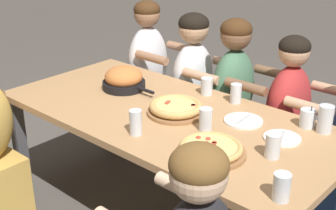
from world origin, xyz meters
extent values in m
cube|color=tan|center=(0.00, 0.00, 0.73)|extent=(1.99, 0.93, 0.04)
cube|color=#4C4C51|center=(-0.94, -0.41, 0.35)|extent=(0.07, 0.07, 0.71)
cube|color=#4C4C51|center=(-0.94, 0.41, 0.35)|extent=(0.07, 0.07, 0.71)
cylinder|color=#996B42|center=(0.04, 0.02, 0.76)|extent=(0.32, 0.32, 0.02)
torus|color=tan|center=(0.04, 0.02, 0.79)|extent=(0.30, 0.30, 0.04)
cylinder|color=#E5C675|center=(0.04, 0.02, 0.78)|extent=(0.25, 0.25, 0.04)
cylinder|color=#C6422D|center=(-0.02, 0.02, 0.81)|extent=(0.02, 0.02, 0.01)
cylinder|color=#C6422D|center=(0.12, 0.08, 0.81)|extent=(0.02, 0.02, 0.01)
cylinder|color=#C6422D|center=(0.12, 0.08, 0.81)|extent=(0.02, 0.02, 0.01)
cylinder|color=#C6422D|center=(-0.01, 0.00, 0.81)|extent=(0.02, 0.02, 0.01)
cylinder|color=#996B42|center=(0.46, -0.22, 0.76)|extent=(0.33, 0.33, 0.02)
torus|color=tan|center=(0.46, -0.22, 0.78)|extent=(0.30, 0.30, 0.03)
cylinder|color=#E5C675|center=(0.46, -0.22, 0.78)|extent=(0.26, 0.26, 0.03)
cylinder|color=#C6422D|center=(0.37, -0.19, 0.80)|extent=(0.02, 0.02, 0.01)
cylinder|color=#C6422D|center=(0.46, -0.20, 0.80)|extent=(0.02, 0.02, 0.01)
cylinder|color=#C6422D|center=(0.46, -0.19, 0.80)|extent=(0.02, 0.02, 0.01)
cylinder|color=#C6422D|center=(0.47, -0.29, 0.80)|extent=(0.02, 0.02, 0.01)
cylinder|color=#C6422D|center=(0.41, -0.17, 0.80)|extent=(0.02, 0.02, 0.01)
cylinder|color=#C6422D|center=(0.43, -0.21, 0.80)|extent=(0.02, 0.02, 0.01)
cylinder|color=black|center=(-0.47, 0.10, 0.77)|extent=(0.27, 0.27, 0.05)
cylinder|color=black|center=(-0.27, 0.10, 0.79)|extent=(0.12, 0.02, 0.02)
ellipsoid|color=#C17038|center=(-0.47, 0.10, 0.83)|extent=(0.24, 0.24, 0.13)
cylinder|color=white|center=(0.64, 0.14, 0.75)|extent=(0.19, 0.19, 0.01)
cube|color=#B7B7BC|center=(0.64, 0.14, 0.76)|extent=(0.06, 0.13, 0.01)
cylinder|color=white|center=(0.38, 0.19, 0.75)|extent=(0.21, 0.21, 0.01)
cube|color=#B7B7BC|center=(0.38, 0.19, 0.76)|extent=(0.02, 0.15, 0.01)
cylinder|color=silver|center=(0.66, 0.35, 0.80)|extent=(0.08, 0.08, 0.10)
cylinder|color=#1EA8DB|center=(0.66, 0.35, 0.78)|extent=(0.07, 0.07, 0.07)
cylinder|color=black|center=(0.68, 0.35, 0.81)|extent=(0.00, 0.01, 0.12)
cylinder|color=silver|center=(0.19, 0.38, 0.81)|extent=(0.07, 0.07, 0.12)
cylinder|color=silver|center=(0.19, 0.38, 0.78)|extent=(0.06, 0.06, 0.07)
cylinder|color=silver|center=(-0.01, 0.37, 0.80)|extent=(0.07, 0.07, 0.10)
cylinder|color=black|center=(-0.01, 0.37, 0.77)|extent=(0.06, 0.06, 0.05)
cylinder|color=silver|center=(0.69, -0.05, 0.81)|extent=(0.07, 0.07, 0.12)
cylinder|color=silver|center=(0.69, -0.05, 0.78)|extent=(0.06, 0.06, 0.07)
cylinder|color=silver|center=(0.05, -0.30, 0.81)|extent=(0.06, 0.06, 0.13)
cylinder|color=silver|center=(0.29, -0.03, 0.81)|extent=(0.07, 0.07, 0.12)
cylinder|color=silver|center=(0.89, -0.33, 0.81)|extent=(0.07, 0.07, 0.12)
cylinder|color=black|center=(0.89, -0.33, 0.79)|extent=(0.06, 0.06, 0.08)
cylinder|color=silver|center=(0.75, 0.36, 0.82)|extent=(0.08, 0.08, 0.15)
cylinder|color=silver|center=(0.75, 0.36, 0.80)|extent=(0.07, 0.07, 0.11)
cube|color=#477556|center=(-0.03, 0.69, 0.21)|extent=(0.32, 0.34, 0.43)
ellipsoid|color=#477556|center=(-0.03, 0.69, 0.70)|extent=(0.24, 0.36, 0.54)
sphere|color=brown|center=(-0.03, 0.69, 1.06)|extent=(0.20, 0.20, 0.20)
ellipsoid|color=#422814|center=(-0.03, 0.69, 1.10)|extent=(0.21, 0.21, 0.14)
cylinder|color=brown|center=(0.18, 0.86, 0.81)|extent=(0.28, 0.06, 0.06)
cylinder|color=brown|center=(0.18, 0.52, 0.81)|extent=(0.28, 0.06, 0.06)
cube|color=silver|center=(-0.82, 0.69, 0.21)|extent=(0.32, 0.34, 0.43)
ellipsoid|color=silver|center=(-0.82, 0.69, 0.71)|extent=(0.24, 0.36, 0.56)
sphere|color=#9E7051|center=(-0.82, 0.69, 1.08)|extent=(0.19, 0.19, 0.19)
ellipsoid|color=#422814|center=(-0.82, 0.69, 1.11)|extent=(0.20, 0.20, 0.14)
cylinder|color=#9E7051|center=(-0.61, 0.86, 0.83)|extent=(0.28, 0.06, 0.06)
cylinder|color=#9E7051|center=(-0.61, 0.52, 0.83)|extent=(0.28, 0.06, 0.06)
cube|color=#B22D2D|center=(0.38, 0.69, 0.21)|extent=(0.32, 0.34, 0.43)
ellipsoid|color=#B22D2D|center=(0.38, 0.69, 0.68)|extent=(0.24, 0.36, 0.52)
sphere|color=tan|center=(0.38, 0.69, 1.03)|extent=(0.18, 0.18, 0.18)
ellipsoid|color=black|center=(0.38, 0.69, 1.06)|extent=(0.19, 0.19, 0.13)
cylinder|color=tan|center=(0.59, 0.86, 0.79)|extent=(0.28, 0.06, 0.06)
cylinder|color=tan|center=(0.59, 0.52, 0.79)|extent=(0.28, 0.06, 0.06)
sphere|color=beige|center=(0.75, -0.69, 0.97)|extent=(0.21, 0.21, 0.21)
ellipsoid|color=brown|center=(0.75, -0.69, 1.01)|extent=(0.21, 0.21, 0.15)
cylinder|color=beige|center=(0.55, -0.52, 0.74)|extent=(0.28, 0.06, 0.06)
cube|color=silver|center=(-0.38, 0.69, 0.21)|extent=(0.32, 0.34, 0.43)
ellipsoid|color=silver|center=(-0.38, 0.69, 0.69)|extent=(0.24, 0.36, 0.52)
sphere|color=tan|center=(-0.38, 0.69, 1.04)|extent=(0.21, 0.21, 0.21)
ellipsoid|color=black|center=(-0.38, 0.69, 1.08)|extent=(0.21, 0.21, 0.15)
cylinder|color=tan|center=(-0.17, 0.86, 0.79)|extent=(0.28, 0.06, 0.06)
cylinder|color=tan|center=(-0.17, 0.52, 0.79)|extent=(0.28, 0.06, 0.06)
camera|label=1|loc=(1.59, -1.79, 1.82)|focal=50.00mm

